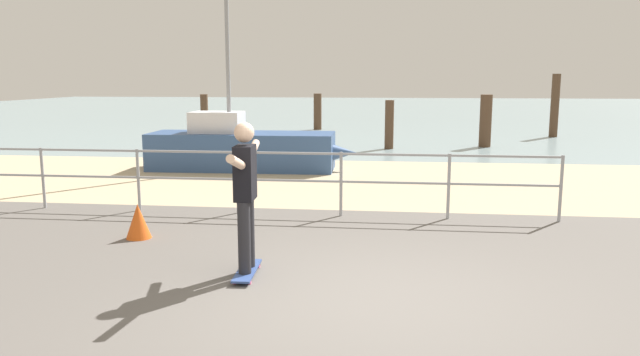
{
  "coord_description": "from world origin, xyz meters",
  "views": [
    {
      "loc": [
        0.24,
        -5.69,
        2.21
      ],
      "look_at": [
        -0.66,
        2.0,
        0.9
      ],
      "focal_mm": 33.46,
      "sensor_mm": 36.0,
      "label": 1
    }
  ],
  "objects_px": {
    "skateboarder": "(245,188)",
    "traffic_cone": "(138,222)",
    "skateboard": "(247,271)",
    "sailboat": "(249,148)"
  },
  "relations": [
    {
      "from": "skateboarder",
      "to": "traffic_cone",
      "type": "height_order",
      "value": "skateboarder"
    },
    {
      "from": "skateboard",
      "to": "traffic_cone",
      "type": "xyz_separation_m",
      "value": [
        -1.85,
        1.36,
        0.18
      ]
    },
    {
      "from": "sailboat",
      "to": "skateboarder",
      "type": "distance_m",
      "value": 7.9
    },
    {
      "from": "sailboat",
      "to": "traffic_cone",
      "type": "height_order",
      "value": "sailboat"
    },
    {
      "from": "skateboarder",
      "to": "traffic_cone",
      "type": "bearing_deg",
      "value": 143.82
    },
    {
      "from": "sailboat",
      "to": "traffic_cone",
      "type": "relative_size",
      "value": 10.57
    },
    {
      "from": "skateboard",
      "to": "skateboarder",
      "type": "distance_m",
      "value": 0.95
    },
    {
      "from": "sailboat",
      "to": "skateboard",
      "type": "bearing_deg",
      "value": -76.77
    },
    {
      "from": "skateboard",
      "to": "traffic_cone",
      "type": "bearing_deg",
      "value": 143.82
    },
    {
      "from": "skateboard",
      "to": "skateboarder",
      "type": "xyz_separation_m",
      "value": [
        0.0,
        -0.0,
        0.95
      ]
    }
  ]
}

